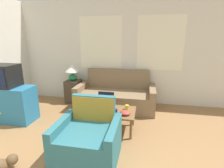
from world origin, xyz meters
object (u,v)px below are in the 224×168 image
table_lamp (72,70)px  cup_navy (89,111)px  cup_yellow (115,112)px  coffee_table (107,112)px  snack_bowl (125,113)px  couch (116,97)px  tv_remote (90,106)px  cup_white (127,107)px  laptop (105,104)px  armchair (89,140)px  television (4,76)px

table_lamp → cup_navy: (0.92, -1.46, -0.43)m
table_lamp → cup_yellow: size_ratio=4.20×
coffee_table → snack_bowl: 0.37m
couch → table_lamp: (-1.18, 0.16, 0.60)m
coffee_table → tv_remote: tv_remote is taller
couch → cup_yellow: (0.20, -1.27, 0.17)m
cup_navy → couch: bearing=78.8°
cup_white → cup_navy: bearing=-155.6°
cup_yellow → laptop: bearing=131.6°
armchair → cup_white: bearing=64.7°
couch → table_lamp: bearing=172.5°
laptop → snack_bowl: (0.43, -0.25, -0.03)m
cup_yellow → table_lamp: bearing=134.1°
television → coffee_table: bearing=0.1°
laptop → cup_yellow: size_ratio=3.24×
table_lamp → cup_navy: bearing=-57.8°
laptop → coffee_table: bearing=-58.6°
laptop → snack_bowl: laptop is taller
cup_yellow → tv_remote: (-0.55, 0.25, -0.04)m
cup_navy → cup_yellow: cup_yellow is taller
couch → table_lamp: table_lamp is taller
cup_navy → television: bearing=174.2°
table_lamp → cup_yellow: table_lamp is taller
cup_navy → tv_remote: 0.30m
cup_navy → cup_yellow: bearing=4.1°
television → cup_navy: (1.79, -0.18, -0.52)m
couch → coffee_table: bearing=-88.4°
armchair → table_lamp: table_lamp is taller
laptop → tv_remote: bearing=-172.7°
coffee_table → couch: bearing=91.6°
snack_bowl → cup_yellow: bearing=-168.2°
couch → cup_navy: (-0.26, -1.31, 0.17)m
armchair → cup_white: (0.44, 0.93, 0.15)m
cup_yellow → coffee_table: bearing=138.6°
cup_navy → cup_yellow: (0.46, 0.03, 0.00)m
television → coffee_table: size_ratio=0.49×
television → snack_bowl: 2.49m
table_lamp → cup_yellow: (1.38, -1.43, -0.43)m
couch → snack_bowl: 1.30m
laptop → cup_yellow: bearing=-48.4°
cup_yellow → tv_remote: 0.61m
television → cup_white: television is taller
table_lamp → coffee_table: bearing=-46.5°
armchair → television: (-1.99, 0.82, 0.68)m
snack_bowl → television: bearing=177.3°
table_lamp → snack_bowl: size_ratio=2.30×
armchair → television: bearing=157.5°
coffee_table → snack_bowl: bearing=-18.9°
table_lamp → tv_remote: size_ratio=2.79×
cup_white → tv_remote: 0.73m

